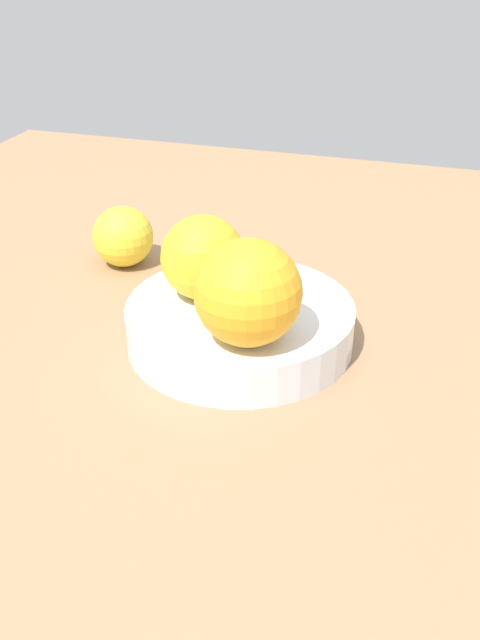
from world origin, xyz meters
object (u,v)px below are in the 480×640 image
Objects in this scene: orange_in_bowl_1 at (203,258)px; orange_loose_0 at (123,237)px; orange_in_bowl_0 at (248,293)px; fruit_bowl at (240,325)px.

orange_loose_0 is (12.80, -10.56, -4.09)cm from orange_in_bowl_1.
orange_in_bowl_0 is 1.31× the size of orange_loose_0.
orange_in_bowl_0 is at bearing 138.42° from orange_loose_0.
orange_in_bowl_0 is 8.18cm from orange_in_bowl_1.
fruit_bowl is 8.24cm from orange_in_bowl_0.
fruit_bowl is at bearing -66.63° from orange_in_bowl_0.
orange_in_bowl_1 is at bearing -45.75° from orange_in_bowl_0.
fruit_bowl is 3.08× the size of orange_loose_0.
orange_in_bowl_1 reaches higher than orange_loose_0.
fruit_bowl is 2.70× the size of orange_in_bowl_1.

